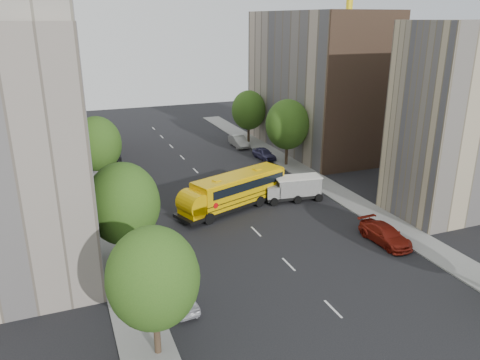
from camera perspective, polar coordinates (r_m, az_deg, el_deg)
ground at (r=41.56m, az=0.87°, el=-5.21°), size 120.00×120.00×0.00m
sidewalk_left at (r=43.55m, az=-15.92°, el=-4.72°), size 3.00×80.00×0.12m
sidewalk_right at (r=50.67m, az=10.77°, el=-0.89°), size 3.00×80.00×0.12m
lane_markings at (r=50.26m, az=-3.50°, el=-0.81°), size 0.15×64.00×0.01m
building_left_cream at (r=41.70m, az=-26.29°, el=7.33°), size 10.00×26.00×20.00m
building_left_redbrick at (r=63.92m, az=-24.69°, el=7.85°), size 10.00×15.00×13.00m
building_left_near at (r=31.83m, az=-26.98°, el=1.25°), size 10.00×7.00×17.00m
building_right_near at (r=45.41m, az=24.92°, el=6.41°), size 10.00×7.00×17.00m
building_right_far at (r=64.39m, az=9.09°, el=11.67°), size 10.00×22.00×18.00m
building_right_sidewall at (r=55.30m, az=14.93°, el=10.06°), size 10.10×0.30×18.00m
street_tree_0 at (r=24.66m, az=-10.55°, el=-11.70°), size 4.80×4.80×7.41m
street_tree_1 at (r=33.45m, az=-14.06°, el=-2.83°), size 5.12×5.12×7.90m
street_tree_2 at (r=50.59m, az=-17.02°, el=4.22°), size 4.99×4.99×7.71m
street_tree_4 at (r=56.52m, az=5.80°, el=6.74°), size 5.25×5.25×8.10m
street_tree_5 at (r=67.25m, az=1.06°, el=8.50°), size 4.86×4.86×7.51m
school_bus at (r=43.72m, az=-0.92°, el=-1.28°), size 12.13×6.60×3.37m
safari_truck at (r=46.37m, az=6.52°, el=-0.98°), size 5.87×2.81×2.42m
parked_car_0 at (r=30.30m, az=-7.39°, el=-14.00°), size 1.93×4.00×1.32m
parked_car_1 at (r=45.95m, az=-13.02°, el=-2.39°), size 1.66×4.06×1.31m
parked_car_2 at (r=61.83m, az=-15.86°, el=3.10°), size 2.87×5.87×1.60m
parked_car_3 at (r=39.47m, az=17.28°, el=-6.35°), size 2.29×5.12×1.46m
parked_car_4 at (r=60.00m, az=2.96°, el=3.23°), size 2.01×4.21×1.39m
parked_car_5 at (r=65.80m, az=-0.17°, el=4.76°), size 1.74×4.71×1.54m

